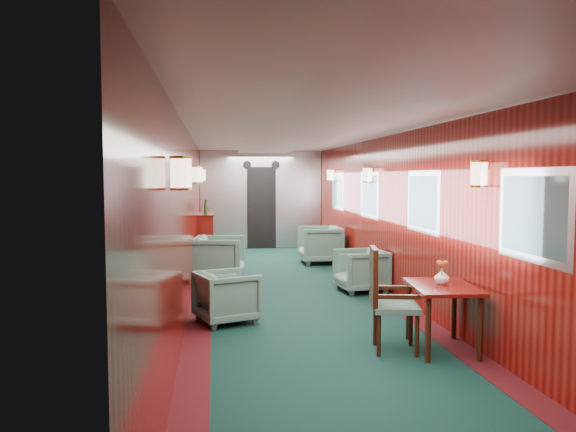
# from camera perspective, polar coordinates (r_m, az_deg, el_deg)

# --- Properties ---
(room) EXTENTS (12.00, 12.10, 2.40)m
(room) POSITION_cam_1_polar(r_m,az_deg,el_deg) (7.95, 0.82, 3.05)
(room) COLOR #0C2D25
(room) RESTS_ON ground
(bulkhead) EXTENTS (2.98, 0.17, 2.39)m
(bulkhead) POSITION_cam_1_polar(r_m,az_deg,el_deg) (13.83, -2.73, 1.62)
(bulkhead) COLOR silver
(bulkhead) RESTS_ON ground
(windows_right) EXTENTS (0.02, 8.60, 0.80)m
(windows_right) POSITION_cam_1_polar(r_m,az_deg,el_deg) (8.54, 10.51, 1.81)
(windows_right) COLOR silver
(windows_right) RESTS_ON ground
(wall_sconces) EXTENTS (2.97, 7.97, 0.25)m
(wall_sconces) POSITION_cam_1_polar(r_m,az_deg,el_deg) (8.51, 0.27, 4.16)
(wall_sconces) COLOR #FFEBC6
(wall_sconces) RESTS_ON ground
(dining_table) EXTENTS (0.71, 0.95, 0.67)m
(dining_table) POSITION_cam_1_polar(r_m,az_deg,el_deg) (5.98, 15.42, -7.81)
(dining_table) COLOR maroon
(dining_table) RESTS_ON ground
(side_chair) EXTENTS (0.55, 0.57, 1.06)m
(side_chair) POSITION_cam_1_polar(r_m,az_deg,el_deg) (5.82, 9.90, -7.93)
(side_chair) COLOR #1F4A43
(side_chair) RESTS_ON ground
(credenza) EXTENTS (0.36, 1.14, 1.30)m
(credenza) POSITION_cam_1_polar(r_m,az_deg,el_deg) (11.60, -8.40, -2.19)
(credenza) COLOR maroon
(credenza) RESTS_ON ground
(flower_vase) EXTENTS (0.16, 0.16, 0.16)m
(flower_vase) POSITION_cam_1_polar(r_m,az_deg,el_deg) (5.99, 15.37, -5.96)
(flower_vase) COLOR white
(flower_vase) RESTS_ON dining_table
(armchair_left_near) EXTENTS (0.88, 0.87, 0.63)m
(armchair_left_near) POSITION_cam_1_polar(r_m,az_deg,el_deg) (6.93, -6.21, -8.15)
(armchair_left_near) COLOR #1F4A43
(armchair_left_near) RESTS_ON ground
(armchair_left_far) EXTENTS (0.96, 0.94, 0.77)m
(armchair_left_far) POSITION_cam_1_polar(r_m,az_deg,el_deg) (9.59, -7.03, -4.31)
(armchair_left_far) COLOR #1F4A43
(armchair_left_far) RESTS_ON ground
(armchair_right_near) EXTENTS (0.80, 0.78, 0.65)m
(armchair_right_near) POSITION_cam_1_polar(r_m,az_deg,el_deg) (8.75, 7.41, -5.51)
(armchair_right_near) COLOR #1F4A43
(armchair_right_near) RESTS_ON ground
(armchair_right_far) EXTENTS (0.84, 0.81, 0.76)m
(armchair_right_far) POSITION_cam_1_polar(r_m,az_deg,el_deg) (11.46, 3.27, -2.93)
(armchair_right_far) COLOR #1F4A43
(armchair_right_far) RESTS_ON ground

